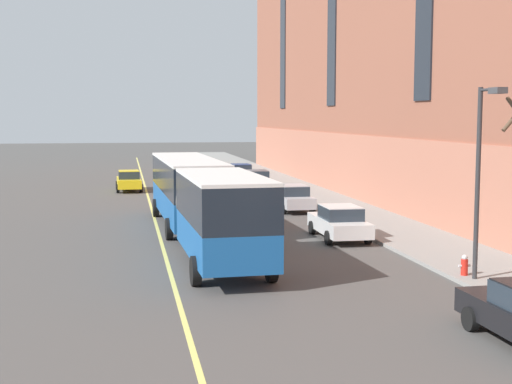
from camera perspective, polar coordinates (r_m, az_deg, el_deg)
The scene contains 11 objects.
ground_plane at distance 27.34m, azimuth -1.50°, elevation -5.73°, with size 260.00×260.00×0.00m, color #4C4947.
sidewalk at distance 32.65m, azimuth 13.25°, elevation -3.83°, with size 4.20×160.00×0.15m, color gray.
city_bus at distance 32.06m, azimuth -4.61°, elevation -0.31°, with size 3.51×20.49×3.51m.
parked_car_navy_0 at distance 61.23m, azimuth -1.23°, elevation 1.54°, with size 1.95×4.54×1.56m.
parked_car_silver_2 at distance 42.46m, azimuth 2.92°, elevation -0.46°, with size 1.96×4.65×1.56m.
parked_car_darkgray_3 at distance 54.08m, azimuth 0.08°, elevation 0.95°, with size 2.06×4.64×1.56m.
parked_car_white_5 at distance 32.78m, azimuth 6.69°, elevation -2.41°, with size 2.07×4.72×1.56m.
taxi_cab at distance 54.61m, azimuth -10.14°, elevation 0.90°, with size 2.01×4.50×1.56m.
street_lamp at distance 24.49m, azimuth 17.63°, elevation 2.32°, with size 0.36×1.48×6.39m.
fire_hydrant at distance 25.62m, azimuth 16.34°, elevation -5.65°, with size 0.42×0.24×0.72m.
lane_centerline at distance 30.00m, azimuth -7.38°, elevation -4.72°, with size 0.16×140.00×0.01m, color #E0D66B.
Camera 1 is at (-4.13, -26.44, 5.57)m, focal length 50.00 mm.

